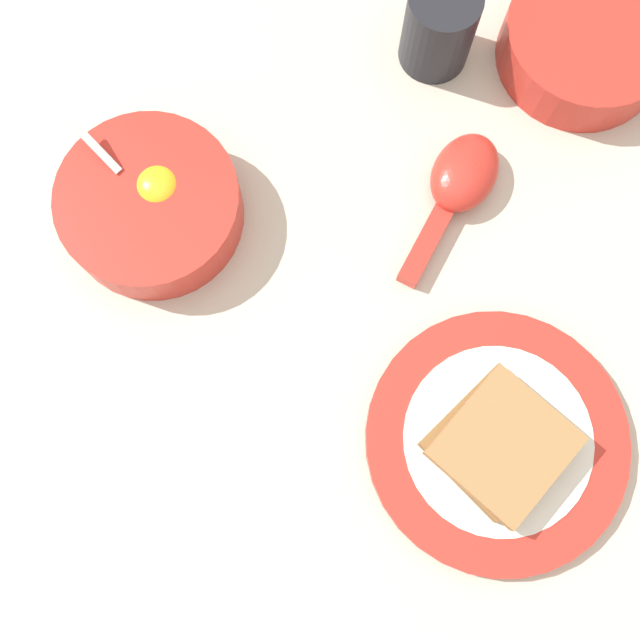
{
  "coord_description": "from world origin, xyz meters",
  "views": [
    {
      "loc": [
        0.08,
        -0.21,
        0.64
      ],
      "look_at": [
        -0.03,
        -0.12,
        0.02
      ],
      "focal_mm": 42.0,
      "sensor_mm": 36.0,
      "label": 1
    }
  ],
  "objects_px": {
    "egg_bowl": "(151,206)",
    "drinking_cup": "(439,26)",
    "soup_spoon": "(460,182)",
    "toast_plate": "(497,440)",
    "toast_sandwich": "(501,444)",
    "congee_bowl": "(587,41)"
  },
  "relations": [
    {
      "from": "congee_bowl",
      "to": "drinking_cup",
      "type": "height_order",
      "value": "drinking_cup"
    },
    {
      "from": "toast_sandwich",
      "to": "drinking_cup",
      "type": "distance_m",
      "value": 0.37
    },
    {
      "from": "congee_bowl",
      "to": "drinking_cup",
      "type": "bearing_deg",
      "value": -132.09
    },
    {
      "from": "toast_plate",
      "to": "congee_bowl",
      "type": "xyz_separation_m",
      "value": [
        -0.21,
        0.31,
        0.02
      ]
    },
    {
      "from": "toast_plate",
      "to": "toast_sandwich",
      "type": "relative_size",
      "value": 2.06
    },
    {
      "from": "egg_bowl",
      "to": "toast_plate",
      "type": "bearing_deg",
      "value": 15.19
    },
    {
      "from": "toast_plate",
      "to": "drinking_cup",
      "type": "distance_m",
      "value": 0.37
    },
    {
      "from": "soup_spoon",
      "to": "drinking_cup",
      "type": "height_order",
      "value": "drinking_cup"
    },
    {
      "from": "soup_spoon",
      "to": "congee_bowl",
      "type": "relative_size",
      "value": 0.97
    },
    {
      "from": "egg_bowl",
      "to": "drinking_cup",
      "type": "height_order",
      "value": "drinking_cup"
    },
    {
      "from": "egg_bowl",
      "to": "congee_bowl",
      "type": "relative_size",
      "value": 1.02
    },
    {
      "from": "egg_bowl",
      "to": "congee_bowl",
      "type": "distance_m",
      "value": 0.43
    },
    {
      "from": "toast_sandwich",
      "to": "soup_spoon",
      "type": "distance_m",
      "value": 0.23
    },
    {
      "from": "toast_plate",
      "to": "egg_bowl",
      "type": "bearing_deg",
      "value": -164.81
    },
    {
      "from": "toast_plate",
      "to": "soup_spoon",
      "type": "bearing_deg",
      "value": 145.22
    },
    {
      "from": "toast_plate",
      "to": "soup_spoon",
      "type": "distance_m",
      "value": 0.23
    },
    {
      "from": "toast_sandwich",
      "to": "soup_spoon",
      "type": "bearing_deg",
      "value": 144.68
    },
    {
      "from": "egg_bowl",
      "to": "drinking_cup",
      "type": "bearing_deg",
      "value": 82.29
    },
    {
      "from": "toast_plate",
      "to": "soup_spoon",
      "type": "relative_size",
      "value": 1.44
    },
    {
      "from": "toast_plate",
      "to": "drinking_cup",
      "type": "height_order",
      "value": "drinking_cup"
    },
    {
      "from": "soup_spoon",
      "to": "egg_bowl",
      "type": "bearing_deg",
      "value": -124.98
    },
    {
      "from": "soup_spoon",
      "to": "toast_plate",
      "type": "bearing_deg",
      "value": -34.78
    }
  ]
}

